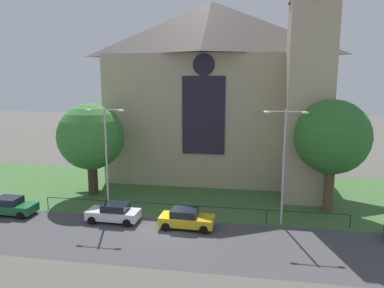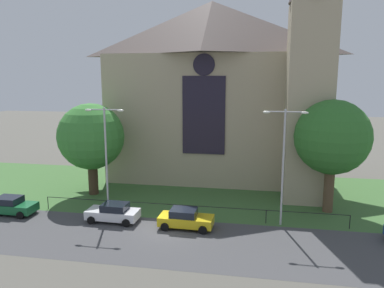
{
  "view_description": "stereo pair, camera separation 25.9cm",
  "coord_description": "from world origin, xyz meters",
  "px_view_note": "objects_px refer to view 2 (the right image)",
  "views": [
    {
      "loc": [
        6.26,
        -26.26,
        11.58
      ],
      "look_at": [
        0.44,
        8.0,
        5.28
      ],
      "focal_mm": 34.63,
      "sensor_mm": 36.0,
      "label": 1
    },
    {
      "loc": [
        6.52,
        -26.22,
        11.58
      ],
      "look_at": [
        0.44,
        8.0,
        5.28
      ],
      "focal_mm": 34.63,
      "sensor_mm": 36.0,
      "label": 2
    }
  ],
  "objects_px": {
    "tree_right_near": "(332,138)",
    "parked_car_white": "(113,212)",
    "church_building": "(217,89)",
    "tree_left_near": "(91,137)",
    "streetlamp_far": "(284,154)",
    "streetlamp_near": "(106,148)",
    "parked_car_green": "(11,206)",
    "parked_car_yellow": "(186,219)"
  },
  "relations": [
    {
      "from": "tree_right_near",
      "to": "parked_car_white",
      "type": "relative_size",
      "value": 2.31
    },
    {
      "from": "church_building",
      "to": "parked_car_white",
      "type": "distance_m",
      "value": 19.62
    },
    {
      "from": "tree_left_near",
      "to": "streetlamp_far",
      "type": "bearing_deg",
      "value": -15.12
    },
    {
      "from": "tree_left_near",
      "to": "streetlamp_near",
      "type": "relative_size",
      "value": 0.99
    },
    {
      "from": "church_building",
      "to": "streetlamp_far",
      "type": "bearing_deg",
      "value": -64.69
    },
    {
      "from": "streetlamp_far",
      "to": "parked_car_white",
      "type": "height_order",
      "value": "streetlamp_far"
    },
    {
      "from": "parked_car_white",
      "to": "church_building",
      "type": "bearing_deg",
      "value": -111.64
    },
    {
      "from": "streetlamp_far",
      "to": "parked_car_green",
      "type": "relative_size",
      "value": 2.19
    },
    {
      "from": "parked_car_green",
      "to": "tree_right_near",
      "type": "bearing_deg",
      "value": 11.67
    },
    {
      "from": "parked_car_green",
      "to": "parked_car_white",
      "type": "distance_m",
      "value": 9.29
    },
    {
      "from": "church_building",
      "to": "parked_car_yellow",
      "type": "relative_size",
      "value": 6.12
    },
    {
      "from": "streetlamp_near",
      "to": "tree_right_near",
      "type": "bearing_deg",
      "value": 11.41
    },
    {
      "from": "tree_right_near",
      "to": "streetlamp_near",
      "type": "distance_m",
      "value": 19.08
    },
    {
      "from": "parked_car_green",
      "to": "church_building",
      "type": "bearing_deg",
      "value": 45.13
    },
    {
      "from": "streetlamp_near",
      "to": "parked_car_yellow",
      "type": "height_order",
      "value": "streetlamp_near"
    },
    {
      "from": "tree_left_near",
      "to": "streetlamp_far",
      "type": "relative_size",
      "value": 0.99
    },
    {
      "from": "parked_car_white",
      "to": "parked_car_yellow",
      "type": "height_order",
      "value": "same"
    },
    {
      "from": "streetlamp_near",
      "to": "parked_car_yellow",
      "type": "bearing_deg",
      "value": -14.86
    },
    {
      "from": "streetlamp_near",
      "to": "parked_car_white",
      "type": "bearing_deg",
      "value": -55.27
    },
    {
      "from": "parked_car_green",
      "to": "parked_car_white",
      "type": "height_order",
      "value": "same"
    },
    {
      "from": "tree_right_near",
      "to": "streetlamp_near",
      "type": "height_order",
      "value": "tree_right_near"
    },
    {
      "from": "tree_left_near",
      "to": "parked_car_green",
      "type": "distance_m",
      "value": 9.42
    },
    {
      "from": "parked_car_green",
      "to": "parked_car_yellow",
      "type": "relative_size",
      "value": 0.99
    },
    {
      "from": "streetlamp_near",
      "to": "streetlamp_far",
      "type": "height_order",
      "value": "streetlamp_far"
    },
    {
      "from": "church_building",
      "to": "tree_right_near",
      "type": "xyz_separation_m",
      "value": [
        10.93,
        -10.43,
        -3.73
      ]
    },
    {
      "from": "parked_car_white",
      "to": "streetlamp_near",
      "type": "bearing_deg",
      "value": -54.15
    },
    {
      "from": "church_building",
      "to": "parked_car_yellow",
      "type": "distance_m",
      "value": 18.72
    },
    {
      "from": "streetlamp_near",
      "to": "parked_car_white",
      "type": "xyz_separation_m",
      "value": [
        1.12,
        -1.62,
        -4.99
      ]
    },
    {
      "from": "church_building",
      "to": "tree_left_near",
      "type": "height_order",
      "value": "church_building"
    },
    {
      "from": "streetlamp_far",
      "to": "parked_car_green",
      "type": "height_order",
      "value": "streetlamp_far"
    },
    {
      "from": "parked_car_green",
      "to": "parked_car_white",
      "type": "xyz_separation_m",
      "value": [
        9.29,
        -0.01,
        0.0
      ]
    },
    {
      "from": "streetlamp_far",
      "to": "church_building",
      "type": "bearing_deg",
      "value": 115.31
    },
    {
      "from": "streetlamp_near",
      "to": "parked_car_yellow",
      "type": "distance_m",
      "value": 8.93
    },
    {
      "from": "parked_car_yellow",
      "to": "church_building",
      "type": "bearing_deg",
      "value": 89.43
    },
    {
      "from": "tree_right_near",
      "to": "streetlamp_near",
      "type": "xyz_separation_m",
      "value": [
        -18.69,
        -3.77,
        -0.81
      ]
    },
    {
      "from": "tree_right_near",
      "to": "church_building",
      "type": "bearing_deg",
      "value": 136.33
    },
    {
      "from": "streetlamp_far",
      "to": "streetlamp_near",
      "type": "bearing_deg",
      "value": 180.0
    },
    {
      "from": "streetlamp_near",
      "to": "parked_car_white",
      "type": "height_order",
      "value": "streetlamp_near"
    },
    {
      "from": "tree_left_near",
      "to": "parked_car_yellow",
      "type": "distance_m",
      "value": 13.68
    },
    {
      "from": "church_building",
      "to": "parked_car_green",
      "type": "relative_size",
      "value": 6.17
    },
    {
      "from": "streetlamp_far",
      "to": "tree_left_near",
      "type": "bearing_deg",
      "value": 164.88
    },
    {
      "from": "parked_car_yellow",
      "to": "parked_car_green",
      "type": "bearing_deg",
      "value": -179.5
    }
  ]
}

